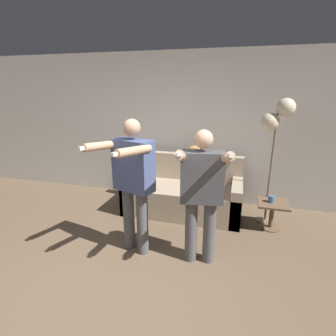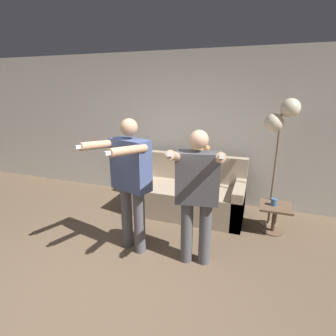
{
  "view_description": "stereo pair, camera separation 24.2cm",
  "coord_description": "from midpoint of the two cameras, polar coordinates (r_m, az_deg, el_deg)",
  "views": [
    {
      "loc": [
        1.21,
        -1.76,
        1.98
      ],
      "look_at": [
        0.3,
        1.55,
        0.94
      ],
      "focal_mm": 28.0,
      "sensor_mm": 36.0,
      "label": 1
    },
    {
      "loc": [
        1.44,
        -1.69,
        1.98
      ],
      "look_at": [
        0.3,
        1.55,
        0.94
      ],
      "focal_mm": 28.0,
      "sensor_mm": 36.0,
      "label": 2
    }
  ],
  "objects": [
    {
      "name": "couch",
      "position": [
        4.37,
        1.75,
        -5.8
      ],
      "size": [
        1.87,
        0.87,
        0.91
      ],
      "color": "tan",
      "rests_on": "ground_plane"
    },
    {
      "name": "ground_plane",
      "position": [
        2.94,
        -18.11,
        -26.44
      ],
      "size": [
        16.0,
        16.0,
        0.0
      ],
      "primitive_type": "plane",
      "color": "brown"
    },
    {
      "name": "cat",
      "position": [
        4.43,
        4.67,
        3.98
      ],
      "size": [
        0.4,
        0.12,
        0.18
      ],
      "color": "tan",
      "rests_on": "couch"
    },
    {
      "name": "person_right",
      "position": [
        2.9,
        5.0,
        -4.64
      ],
      "size": [
        0.61,
        0.72,
        1.58
      ],
      "rotation": [
        0.0,
        0.0,
        0.16
      ],
      "color": "#56565B",
      "rests_on": "ground_plane"
    },
    {
      "name": "wall_back",
      "position": [
        4.77,
        -0.9,
        8.7
      ],
      "size": [
        10.0,
        0.05,
        2.6
      ],
      "color": "beige",
      "rests_on": "ground_plane"
    },
    {
      "name": "side_table",
      "position": [
        4.1,
        20.17,
        -8.52
      ],
      "size": [
        0.43,
        0.43,
        0.41
      ],
      "color": "brown",
      "rests_on": "ground_plane"
    },
    {
      "name": "person_left",
      "position": [
        3.12,
        -9.88,
        -2.24
      ],
      "size": [
        0.68,
        0.79,
        1.66
      ],
      "rotation": [
        0.0,
        0.0,
        -0.31
      ],
      "color": "#56565B",
      "rests_on": "ground_plane"
    },
    {
      "name": "cup",
      "position": [
        4.03,
        19.96,
        -6.38
      ],
      "size": [
        0.09,
        0.09,
        0.1
      ],
      "color": "#3D6693",
      "rests_on": "side_table"
    },
    {
      "name": "floor_lamp",
      "position": [
        3.95,
        21.04,
        9.39
      ],
      "size": [
        0.43,
        0.26,
        1.86
      ],
      "color": "#756047",
      "rests_on": "ground_plane"
    }
  ]
}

